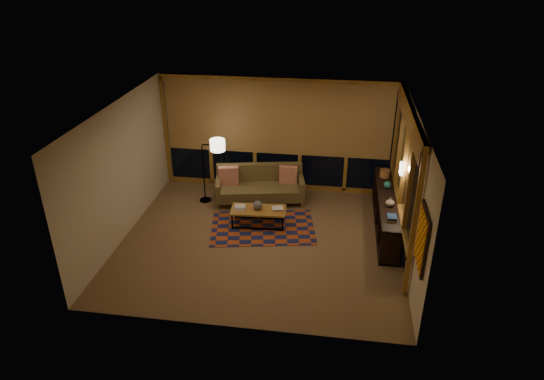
# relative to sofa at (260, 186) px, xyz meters

# --- Properties ---
(floor) EXTENTS (5.50, 5.00, 0.01)m
(floor) POSITION_rel_sofa_xyz_m (0.29, -1.64, -0.40)
(floor) COLOR olive
(floor) RESTS_ON ground
(ceiling) EXTENTS (5.50, 5.00, 0.01)m
(ceiling) POSITION_rel_sofa_xyz_m (0.29, -1.64, 2.30)
(ceiling) COLOR white
(ceiling) RESTS_ON walls
(walls) EXTENTS (5.51, 5.01, 2.70)m
(walls) POSITION_rel_sofa_xyz_m (0.29, -1.64, 0.95)
(walls) COLOR beige
(walls) RESTS_ON floor
(window_wall_back) EXTENTS (5.30, 0.16, 2.60)m
(window_wall_back) POSITION_rel_sofa_xyz_m (0.29, 0.79, 0.95)
(window_wall_back) COLOR #B58128
(window_wall_back) RESTS_ON walls
(window_wall_right) EXTENTS (0.16, 3.70, 2.60)m
(window_wall_right) POSITION_rel_sofa_xyz_m (2.97, -1.04, 0.95)
(window_wall_right) COLOR #B58128
(window_wall_right) RESTS_ON walls
(wall_art) EXTENTS (0.06, 0.74, 0.94)m
(wall_art) POSITION_rel_sofa_xyz_m (3.00, -3.49, 1.05)
(wall_art) COLOR red
(wall_art) RESTS_ON walls
(wall_sconce) EXTENTS (0.12, 0.18, 0.22)m
(wall_sconce) POSITION_rel_sofa_xyz_m (2.91, -1.19, 1.15)
(wall_sconce) COLOR white
(wall_sconce) RESTS_ON walls
(sofa) EXTENTS (2.09, 1.16, 0.81)m
(sofa) POSITION_rel_sofa_xyz_m (0.00, 0.00, 0.00)
(sofa) COLOR brown
(sofa) RESTS_ON floor
(pillow_left) EXTENTS (0.47, 0.24, 0.45)m
(pillow_left) POSITION_rel_sofa_xyz_m (-0.71, -0.02, 0.22)
(pillow_left) COLOR red
(pillow_left) RESTS_ON sofa
(pillow_right) EXTENTS (0.41, 0.15, 0.41)m
(pillow_right) POSITION_rel_sofa_xyz_m (0.62, 0.24, 0.20)
(pillow_right) COLOR red
(pillow_right) RESTS_ON sofa
(area_rug) EXTENTS (2.36, 1.79, 0.01)m
(area_rug) POSITION_rel_sofa_xyz_m (0.25, -1.15, -0.40)
(area_rug) COLOR #A04317
(area_rug) RESTS_ON floor
(coffee_table) EXTENTS (1.17, 0.59, 0.38)m
(coffee_table) POSITION_rel_sofa_xyz_m (0.14, -1.05, -0.21)
(coffee_table) COLOR #B58128
(coffee_table) RESTS_ON floor
(book_stack_a) EXTENTS (0.26, 0.21, 0.07)m
(book_stack_a) POSITION_rel_sofa_xyz_m (-0.24, -1.10, 0.01)
(book_stack_a) COLOR silver
(book_stack_a) RESTS_ON coffee_table
(book_stack_b) EXTENTS (0.30, 0.26, 0.05)m
(book_stack_b) POSITION_rel_sofa_xyz_m (0.54, -0.99, 0.00)
(book_stack_b) COLOR silver
(book_stack_b) RESTS_ON coffee_table
(ceramic_pot) EXTENTS (0.23, 0.23, 0.19)m
(ceramic_pot) POSITION_rel_sofa_xyz_m (0.13, -1.05, 0.07)
(ceramic_pot) COLOR #2E2E2E
(ceramic_pot) RESTS_ON coffee_table
(floor_lamp) EXTENTS (0.53, 0.37, 1.52)m
(floor_lamp) POSITION_rel_sofa_xyz_m (-1.26, -0.13, 0.36)
(floor_lamp) COLOR black
(floor_lamp) RESTS_ON floor
(bookshelf) EXTENTS (0.40, 2.92, 0.73)m
(bookshelf) POSITION_rel_sofa_xyz_m (2.78, -0.71, -0.04)
(bookshelf) COLOR black
(bookshelf) RESTS_ON floor
(basket) EXTENTS (0.24, 0.24, 0.17)m
(basket) POSITION_rel_sofa_xyz_m (2.76, 0.19, 0.41)
(basket) COLOR #B17A3A
(basket) RESTS_ON bookshelf
(teal_bowl) EXTENTS (0.19, 0.19, 0.16)m
(teal_bowl) POSITION_rel_sofa_xyz_m (2.78, -0.38, 0.41)
(teal_bowl) COLOR #216E66
(teal_bowl) RESTS_ON bookshelf
(vase) EXTENTS (0.22, 0.22, 0.18)m
(vase) POSITION_rel_sofa_xyz_m (2.78, -1.18, 0.42)
(vase) COLOR #A08E7A
(vase) RESTS_ON bookshelf
(shelf_book_stack) EXTENTS (0.22, 0.27, 0.07)m
(shelf_book_stack) POSITION_rel_sofa_xyz_m (2.78, -1.69, 0.36)
(shelf_book_stack) COLOR silver
(shelf_book_stack) RESTS_ON bookshelf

